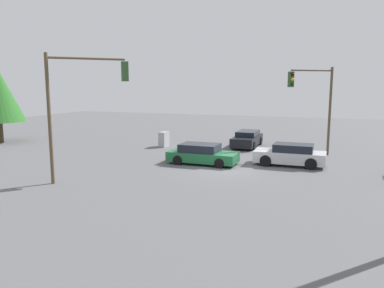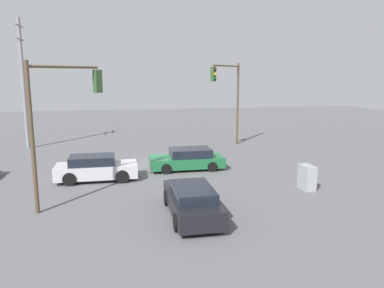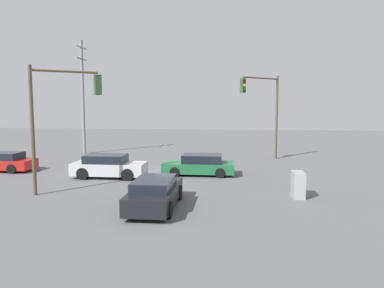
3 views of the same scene
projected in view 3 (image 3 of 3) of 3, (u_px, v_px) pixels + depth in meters
name	position (u px, v px, depth m)	size (l,w,h in m)	color
ground_plane	(176.00, 171.00, 24.92)	(80.00, 80.00, 0.00)	#5B5B5E
sedan_dark	(155.00, 193.00, 16.11)	(4.64, 1.90, 1.31)	black
sedan_green	(200.00, 165.00, 23.62)	(2.07, 4.48, 1.29)	#1E6638
sedan_silver	(109.00, 166.00, 22.74)	(1.93, 4.40, 1.39)	silver
traffic_signal_main	(60.00, 107.00, 18.64)	(2.33, 2.91, 6.33)	brown
traffic_signal_cross	(264.00, 102.00, 29.03)	(3.08, 3.13, 6.67)	brown
utility_pole_tall	(83.00, 94.00, 33.17)	(2.20, 0.28, 9.98)	gray
electrical_cabinet	(298.00, 185.00, 17.88)	(1.05, 0.54, 1.24)	#9EA0A3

